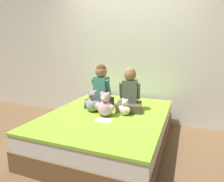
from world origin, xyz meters
name	(u,v)px	position (x,y,z in m)	size (l,w,h in m)	color
ground_plane	(108,144)	(0.00, 0.00, 0.00)	(14.00, 14.00, 0.00)	brown
wall_behind_bed	(131,53)	(0.00, 1.13, 1.25)	(8.00, 0.06, 2.50)	silver
bed	(108,129)	(0.00, 0.00, 0.23)	(1.57, 2.00, 0.47)	brown
child_on_left	(100,90)	(-0.22, 0.25, 0.74)	(0.36, 0.41, 0.65)	#282D47
child_on_right	(130,93)	(0.24, 0.25, 0.73)	(0.40, 0.38, 0.62)	brown
teddy_bear_held_by_left_child	(93,103)	(-0.22, 0.00, 0.60)	(0.26, 0.20, 0.32)	#939399
teddy_bear_held_by_right_child	(125,108)	(0.24, 0.02, 0.57)	(0.18, 0.14, 0.23)	silver
teddy_bear_between_children	(105,106)	(0.01, -0.10, 0.61)	(0.28, 0.21, 0.33)	#DBA3B2
sign_card	(104,120)	(0.06, -0.27, 0.47)	(0.21, 0.15, 0.00)	white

